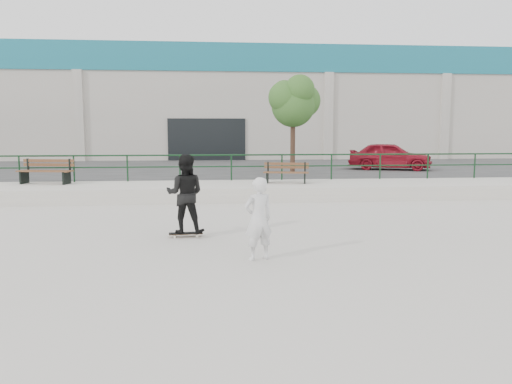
{
  "coord_description": "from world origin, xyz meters",
  "views": [
    {
      "loc": [
        0.13,
        -8.71,
        2.49
      ],
      "look_at": [
        1.14,
        2.0,
        1.14
      ],
      "focal_mm": 35.0,
      "sensor_mm": 36.0,
      "label": 1
    }
  ],
  "objects": [
    {
      "name": "ground",
      "position": [
        0.0,
        0.0,
        0.0
      ],
      "size": [
        120.0,
        120.0,
        0.0
      ],
      "primitive_type": "plane",
      "color": "#B2AEA3",
      "rests_on": "ground"
    },
    {
      "name": "ledge",
      "position": [
        0.0,
        9.5,
        0.25
      ],
      "size": [
        30.0,
        3.0,
        0.5
      ],
      "primitive_type": "cube",
      "color": "beige",
      "rests_on": "ground"
    },
    {
      "name": "parking_strip",
      "position": [
        0.0,
        18.0,
        0.25
      ],
      "size": [
        60.0,
        14.0,
        0.5
      ],
      "primitive_type": "cube",
      "color": "#313131",
      "rests_on": "ground"
    },
    {
      "name": "railing",
      "position": [
        -0.0,
        10.8,
        1.24
      ],
      "size": [
        28.0,
        0.06,
        1.03
      ],
      "color": "#13351B",
      "rests_on": "ledge"
    },
    {
      "name": "commercial_building",
      "position": [
        -0.0,
        31.99,
        4.58
      ],
      "size": [
        44.2,
        16.33,
        8.0
      ],
      "color": "beige",
      "rests_on": "ground"
    },
    {
      "name": "bench_left",
      "position": [
        -5.86,
        10.27,
        0.95
      ],
      "size": [
        2.06,
        0.97,
        0.91
      ],
      "rotation": [
        0.0,
        0.0,
        -0.21
      ],
      "color": "#50351B",
      "rests_on": "ledge"
    },
    {
      "name": "bench_right",
      "position": [
        3.0,
        9.68,
        0.88
      ],
      "size": [
        1.74,
        0.82,
        0.77
      ],
      "rotation": [
        0.0,
        0.0,
        -0.21
      ],
      "color": "#50351B",
      "rests_on": "ledge"
    },
    {
      "name": "tree",
      "position": [
        3.98,
        13.89,
        3.8
      ],
      "size": [
        2.48,
        2.2,
        4.4
      ],
      "color": "#4B3325",
      "rests_on": "parking_strip"
    },
    {
      "name": "red_car",
      "position": [
        9.11,
        15.41,
        1.18
      ],
      "size": [
        4.33,
        2.95,
        1.37
      ],
      "primitive_type": "imported",
      "rotation": [
        0.0,
        0.0,
        1.2
      ],
      "color": "maroon",
      "rests_on": "parking_strip"
    },
    {
      "name": "skateboard",
      "position": [
        -0.43,
        2.82,
        0.07
      ],
      "size": [
        0.79,
        0.26,
        0.09
      ],
      "rotation": [
        0.0,
        0.0,
        0.08
      ],
      "color": "black",
      "rests_on": "ground"
    },
    {
      "name": "standing_skater",
      "position": [
        -0.43,
        2.82,
        1.01
      ],
      "size": [
        0.97,
        0.79,
        1.83
      ],
      "primitive_type": "imported",
      "rotation": [
        0.0,
        0.0,
        3.02
      ],
      "color": "black",
      "rests_on": "skateboard"
    },
    {
      "name": "seated_skater",
      "position": [
        1.05,
        0.6,
        0.8
      ],
      "size": [
        0.68,
        0.57,
        1.6
      ],
      "primitive_type": "imported",
      "rotation": [
        0.0,
        0.0,
        3.52
      ],
      "color": "silver",
      "rests_on": "ground"
    }
  ]
}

